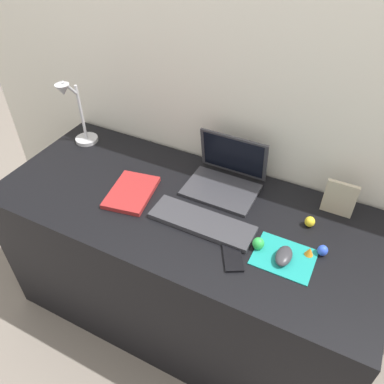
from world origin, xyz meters
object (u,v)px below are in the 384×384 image
desk_lamp (76,116)px  laptop (226,174)px  toy_figurine_blue (323,250)px  mouse (284,256)px  keyboard (202,222)px  toy_figurine_green (258,244)px  picture_frame (340,199)px  toy_figurine_yellow (310,222)px  notebook_pad (132,192)px  cell_phone (233,257)px  toy_figurine_orange (309,252)px

desk_lamp → laptop: bearing=2.7°
laptop → toy_figurine_blue: 0.50m
laptop → mouse: size_ratio=3.12×
laptop → keyboard: size_ratio=0.73×
desk_lamp → toy_figurine_green: 1.04m
laptop → desk_lamp: 0.76m
picture_frame → toy_figurine_yellow: (-0.07, -0.12, -0.05)m
laptop → toy_figurine_green: laptop is taller
toy_figurine_green → toy_figurine_blue: size_ratio=1.16×
mouse → notebook_pad: mouse is taller
mouse → cell_phone: (-0.16, -0.07, -0.02)m
picture_frame → toy_figurine_blue: 0.25m
cell_phone → desk_lamp: bearing=131.3°
desk_lamp → toy_figurine_orange: bearing=-9.5°
toy_figurine_green → toy_figurine_yellow: toy_figurine_green is taller
notebook_pad → toy_figurine_orange: toy_figurine_orange is taller
laptop → desk_lamp: desk_lamp is taller
keyboard → toy_figurine_blue: (0.44, 0.06, 0.01)m
mouse → toy_figurine_yellow: toy_figurine_yellow is taller
laptop → toy_figurine_yellow: 0.39m
picture_frame → cell_phone: bearing=-124.6°
desk_lamp → picture_frame: (1.21, 0.07, -0.08)m
laptop → notebook_pad: (-0.33, -0.24, -0.04)m
desk_lamp → toy_figurine_green: bearing=-13.8°
mouse → toy_figurine_yellow: bearing=79.2°
mouse → notebook_pad: (-0.67, 0.05, -0.01)m
keyboard → picture_frame: (0.44, 0.30, 0.06)m
desk_lamp → notebook_pad: size_ratio=1.44×
laptop → toy_figurine_orange: laptop is taller
cell_phone → toy_figurine_orange: toy_figurine_orange is taller
laptop → toy_figurine_green: 0.37m
laptop → picture_frame: bearing=4.1°
notebook_pad → toy_figurine_orange: (0.74, 0.01, 0.01)m
mouse → desk_lamp: (-1.10, 0.26, 0.14)m
toy_figurine_green → toy_figurine_yellow: 0.24m
laptop → toy_figurine_blue: bearing=-24.2°
desk_lamp → picture_frame: desk_lamp is taller
picture_frame → toy_figurine_green: size_ratio=3.17×
laptop → mouse: laptop is taller
keyboard → cell_phone: (0.17, -0.10, -0.01)m
laptop → notebook_pad: laptop is taller
toy_figurine_green → toy_figurine_orange: toy_figurine_green is taller
notebook_pad → toy_figurine_blue: toy_figurine_blue is taller
keyboard → desk_lamp: (-0.77, 0.23, 0.15)m
notebook_pad → picture_frame: size_ratio=1.60×
toy_figurine_yellow → notebook_pad: bearing=-167.7°
toy_figurine_green → toy_figurine_blue: 0.23m
mouse → picture_frame: 0.35m
keyboard → toy_figurine_yellow: (0.37, 0.18, 0.01)m
keyboard → mouse: 0.33m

